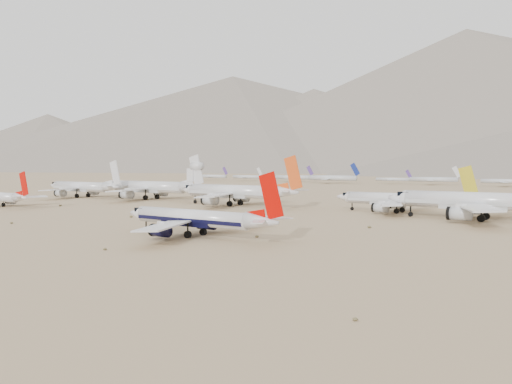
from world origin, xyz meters
TOP-DOWN VIEW (x-y plane):
  - ground at (0.00, 0.00)m, footprint 7000.00×7000.00m
  - main_airliner at (13.32, -5.10)m, footprint 40.83×39.88m
  - row2_navy_widebody at (58.98, 64.70)m, footprint 54.17×52.97m
  - row2_gold_tail at (31.46, 74.47)m, footprint 43.96×42.99m
  - row2_orange_tail at (-30.44, 66.85)m, footprint 54.08×52.90m
  - row2_white_trijet at (-83.19, 73.71)m, footprint 57.46×56.16m
  - row2_white_twin at (-122.88, 64.97)m, footprint 50.81×49.72m
  - desert_scrub at (13.54, -25.95)m, footprint 261.14×121.67m

SIDE VIEW (x-z plane):
  - ground at x=0.00m, z-range 0.00..0.00m
  - desert_scrub at x=13.54m, z-range -0.03..0.60m
  - main_airliner at x=13.32m, z-range -3.24..11.17m
  - row2_gold_tail at x=31.46m, z-range -3.45..12.20m
  - row2_white_twin at x=-122.88m, z-range -3.97..14.19m
  - row2_navy_widebody at x=58.98m, z-range -4.26..15.02m
  - row2_orange_tail at x=-30.44m, z-range -4.23..15.06m
  - row2_white_trijet at x=-83.19m, z-range -4.29..16.08m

